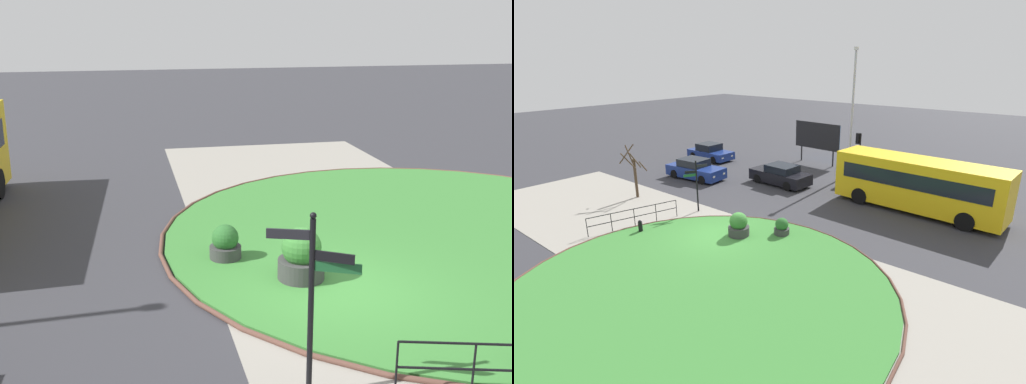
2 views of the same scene
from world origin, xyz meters
TOP-DOWN VIEW (x-y plane):
  - ground at (0.00, 0.00)m, footprint 120.00×120.00m
  - sidewalk_paving at (0.00, -1.74)m, footprint 32.00×8.51m
  - grass_island at (2.95, -3.92)m, footprint 14.75×14.75m
  - grass_kerb_ring at (2.95, -3.92)m, footprint 15.06×15.06m
  - signpost_directional at (-3.49, 1.64)m, footprint 0.60×1.32m
  - planter_near_signpost at (0.75, 0.58)m, footprint 1.05×1.05m
  - planter_kerbside at (2.31, 2.03)m, footprint 0.77×0.77m

SIDE VIEW (x-z plane):
  - ground at x=0.00m, z-range 0.00..0.00m
  - sidewalk_paving at x=0.00m, z-range 0.00..0.02m
  - grass_island at x=2.95m, z-range 0.00..0.10m
  - grass_kerb_ring at x=2.95m, z-range 0.00..0.11m
  - planter_kerbside at x=2.31m, z-range -0.05..0.89m
  - planter_near_signpost at x=0.75m, z-range -0.06..1.22m
  - signpost_directional at x=-3.49m, z-range 0.27..3.30m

